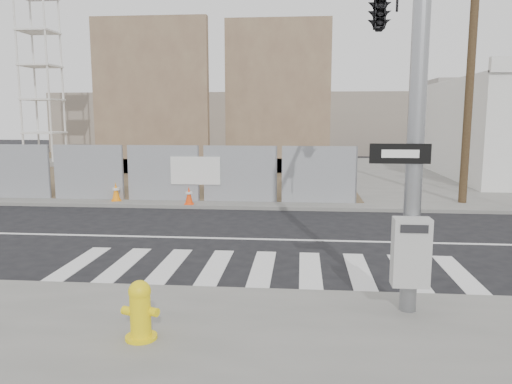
# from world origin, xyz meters

# --- Properties ---
(ground) EXTENTS (100.00, 100.00, 0.00)m
(ground) POSITION_xyz_m (0.00, 0.00, 0.00)
(ground) COLOR black
(ground) RESTS_ON ground
(sidewalk_far) EXTENTS (50.00, 20.00, 0.12)m
(sidewalk_far) POSITION_xyz_m (0.00, 14.00, 0.06)
(sidewalk_far) COLOR slate
(sidewalk_far) RESTS_ON ground
(signal_pole) EXTENTS (0.96, 5.87, 7.00)m
(signal_pole) POSITION_xyz_m (2.49, -2.05, 4.78)
(signal_pole) COLOR gray
(signal_pole) RESTS_ON sidewalk_near
(chain_link_fence) EXTENTS (24.60, 0.04, 2.00)m
(chain_link_fence) POSITION_xyz_m (-10.00, 5.00, 1.12)
(chain_link_fence) COLOR gray
(chain_link_fence) RESTS_ON sidewalk_far
(concrete_wall_left) EXTENTS (6.00, 1.30, 8.00)m
(concrete_wall_left) POSITION_xyz_m (-7.00, 13.08, 3.38)
(concrete_wall_left) COLOR brown
(concrete_wall_left) RESTS_ON sidewalk_far
(concrete_wall_right) EXTENTS (5.50, 1.30, 8.00)m
(concrete_wall_right) POSITION_xyz_m (-0.50, 14.08, 3.38)
(concrete_wall_right) COLOR brown
(concrete_wall_right) RESTS_ON sidewalk_far
(crane_tower) EXTENTS (2.60, 2.60, 18.15)m
(crane_tower) POSITION_xyz_m (-15.00, 17.00, 9.02)
(crane_tower) COLOR slate
(crane_tower) RESTS_ON sidewalk_far
(utility_pole_right) EXTENTS (1.60, 0.28, 10.00)m
(utility_pole_right) POSITION_xyz_m (6.50, 5.50, 5.20)
(utility_pole_right) COLOR #483821
(utility_pole_right) RESTS_ON sidewalk_far
(fire_hydrant) EXTENTS (0.57, 0.57, 0.84)m
(fire_hydrant) POSITION_xyz_m (-1.39, -6.19, 0.53)
(fire_hydrant) COLOR yellow
(fire_hydrant) RESTS_ON sidewalk_near
(traffic_cone_b) EXTENTS (0.49, 0.49, 0.77)m
(traffic_cone_b) POSITION_xyz_m (-8.96, 5.41, 0.50)
(traffic_cone_b) COLOR #DB620B
(traffic_cone_b) RESTS_ON sidewalk_far
(traffic_cone_c) EXTENTS (0.45, 0.45, 0.67)m
(traffic_cone_c) POSITION_xyz_m (-5.88, 4.72, 0.45)
(traffic_cone_c) COLOR orange
(traffic_cone_c) RESTS_ON sidewalk_far
(traffic_cone_d) EXTENTS (0.36, 0.36, 0.62)m
(traffic_cone_d) POSITION_xyz_m (-3.09, 4.25, 0.42)
(traffic_cone_d) COLOR #F9430D
(traffic_cone_d) RESTS_ON sidewalk_far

